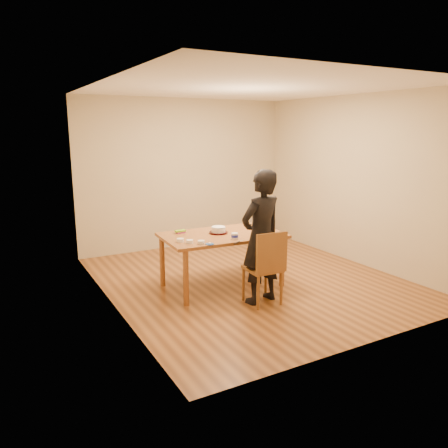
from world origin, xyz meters
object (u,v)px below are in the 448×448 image
cake_plate (218,233)px  cake (218,230)px  person (261,237)px  dining_table (222,235)px  dining_chair (263,269)px

cake_plate → cake: size_ratio=1.32×
cake_plate → person: 0.82m
person → cake: bearing=-88.1°
cake_plate → person: size_ratio=0.15×
person → cake_plate: bearing=-88.1°
cake_plate → dining_table: bearing=-67.8°
dining_table → cake: size_ratio=8.32×
cake_plate → cake: (0.00, -0.00, 0.04)m
dining_table → person: (0.15, -0.73, 0.12)m
dining_chair → dining_table: bearing=103.7°
dining_chair → cake: bearing=104.6°
cake → person: bearing=-77.5°
dining_chair → person: person is taller
cake → dining_table: bearing=-67.8°
cake_plate → dining_chair: bearing=-78.2°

